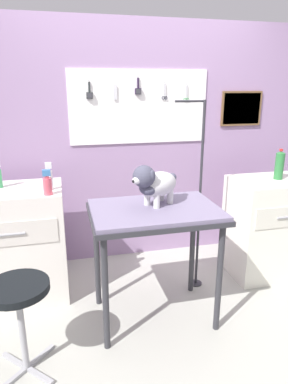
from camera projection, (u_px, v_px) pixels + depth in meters
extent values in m
cube|color=#AAAA9F|center=(174.00, 332.00, 2.52)|extent=(4.40, 4.00, 0.04)
cube|color=#9B7CA5|center=(136.00, 146.00, 3.37)|extent=(4.00, 0.06, 2.30)
cube|color=white|center=(139.00, 107.00, 3.23)|extent=(1.32, 0.02, 0.68)
cylinder|color=gray|center=(89.00, 81.00, 3.05)|extent=(0.01, 0.02, 0.01)
cylinder|color=#24292A|center=(89.00, 87.00, 3.05)|extent=(0.02, 0.02, 0.09)
cube|color=#24292A|center=(90.00, 96.00, 3.07)|extent=(0.06, 0.02, 0.06)
cube|color=#333338|center=(90.00, 96.00, 3.06)|extent=(0.05, 0.01, 0.05)
cylinder|color=gray|center=(115.00, 84.00, 3.11)|extent=(0.01, 0.02, 0.01)
cube|color=silver|center=(115.00, 92.00, 3.12)|extent=(0.03, 0.01, 0.13)
cylinder|color=gray|center=(138.00, 77.00, 3.14)|extent=(0.01, 0.02, 0.01)
cylinder|color=#231530|center=(138.00, 83.00, 3.14)|extent=(0.02, 0.02, 0.09)
cube|color=#231530|center=(138.00, 91.00, 3.17)|extent=(0.06, 0.02, 0.06)
cube|color=#333338|center=(139.00, 91.00, 3.15)|extent=(0.05, 0.01, 0.05)
cylinder|color=gray|center=(164.00, 82.00, 3.21)|extent=(0.01, 0.02, 0.01)
cube|color=silver|center=(164.00, 90.00, 3.22)|extent=(0.01, 0.00, 0.11)
cube|color=silver|center=(165.00, 90.00, 3.22)|extent=(0.01, 0.00, 0.11)
torus|color=#1F202E|center=(163.00, 98.00, 3.24)|extent=(0.03, 0.01, 0.03)
torus|color=#1F202E|center=(166.00, 98.00, 3.24)|extent=(0.03, 0.01, 0.03)
cylinder|color=gray|center=(186.00, 84.00, 3.26)|extent=(0.01, 0.02, 0.01)
cube|color=silver|center=(186.00, 92.00, 3.27)|extent=(0.01, 0.00, 0.11)
cube|color=silver|center=(187.00, 92.00, 3.27)|extent=(0.01, 0.00, 0.11)
torus|color=#3C8D50|center=(185.00, 99.00, 3.29)|extent=(0.03, 0.01, 0.03)
torus|color=#3C8D50|center=(187.00, 99.00, 3.30)|extent=(0.03, 0.01, 0.03)
cube|color=brown|center=(241.00, 109.00, 3.47)|extent=(0.44, 0.02, 0.34)
cube|color=#A78359|center=(242.00, 109.00, 3.47)|extent=(0.40, 0.01, 0.30)
cylinder|color=#2D2D33|center=(105.00, 295.00, 2.23)|extent=(0.04, 0.04, 0.83)
cylinder|color=#2D2D33|center=(219.00, 279.00, 2.41)|extent=(0.04, 0.04, 0.83)
cylinder|color=#2D2D33|center=(97.00, 258.00, 2.71)|extent=(0.04, 0.04, 0.83)
cylinder|color=#2D2D33|center=(192.00, 247.00, 2.89)|extent=(0.04, 0.04, 0.83)
cube|color=#2D2D33|center=(155.00, 214.00, 2.43)|extent=(0.92, 0.63, 0.03)
cube|color=slate|center=(155.00, 210.00, 2.42)|extent=(0.89, 0.62, 0.03)
cylinder|color=#2D2D33|center=(196.00, 283.00, 3.10)|extent=(0.11, 0.11, 0.01)
cylinder|color=#2D2D33|center=(200.00, 199.00, 2.86)|extent=(0.02, 0.02, 1.61)
cylinder|color=#2D2D33|center=(190.00, 101.00, 2.60)|extent=(0.24, 0.02, 0.02)
cylinder|color=silver|center=(157.00, 201.00, 2.40)|extent=(0.05, 0.05, 0.10)
cylinder|color=silver|center=(147.00, 198.00, 2.46)|extent=(0.05, 0.05, 0.10)
cylinder|color=silver|center=(170.00, 196.00, 2.49)|extent=(0.05, 0.05, 0.10)
cylinder|color=silver|center=(161.00, 194.00, 2.56)|extent=(0.05, 0.05, 0.10)
ellipsoid|color=silver|center=(158.00, 184.00, 2.44)|extent=(0.37, 0.33, 0.18)
ellipsoid|color=#454658|center=(148.00, 188.00, 2.37)|extent=(0.16, 0.17, 0.10)
sphere|color=#454658|center=(144.00, 176.00, 2.32)|extent=(0.16, 0.16, 0.16)
ellipsoid|color=silver|center=(137.00, 181.00, 2.28)|extent=(0.09, 0.09, 0.05)
sphere|color=black|center=(133.00, 181.00, 2.26)|extent=(0.02, 0.02, 0.02)
ellipsoid|color=#454658|center=(152.00, 176.00, 2.28)|extent=(0.06, 0.05, 0.09)
ellipsoid|color=#454658|center=(139.00, 173.00, 2.37)|extent=(0.06, 0.05, 0.09)
sphere|color=#454658|center=(172.00, 177.00, 2.54)|extent=(0.07, 0.07, 0.07)
cube|color=silver|center=(16.00, 243.00, 2.83)|extent=(0.80, 0.56, 0.94)
cube|color=silver|center=(8.00, 234.00, 2.50)|extent=(0.70, 0.01, 0.19)
cylinder|color=#99999E|center=(8.00, 235.00, 2.50)|extent=(0.24, 0.02, 0.02)
cube|color=silver|center=(267.00, 227.00, 3.19)|extent=(0.68, 0.52, 0.91)
cube|color=beige|center=(288.00, 217.00, 2.88)|extent=(0.60, 0.01, 0.18)
cylinder|color=#99999E|center=(288.00, 217.00, 2.88)|extent=(0.20, 0.02, 0.02)
cylinder|color=#9E9EA3|center=(22.00, 332.00, 2.08)|extent=(0.04, 0.04, 0.57)
cube|color=#9E9EA3|center=(41.00, 356.00, 2.25)|extent=(0.18, 0.18, 0.02)
cube|color=#9E9EA3|center=(15.00, 361.00, 2.21)|extent=(0.18, 0.18, 0.02)
cube|color=#9E9EA3|center=(12.00, 380.00, 2.07)|extent=(0.18, 0.18, 0.02)
cube|color=#9E9EA3|center=(39.00, 375.00, 2.10)|extent=(0.18, 0.18, 0.02)
cylinder|color=black|center=(17.00, 288.00, 1.99)|extent=(0.37, 0.37, 0.04)
cylinder|color=#DF5465|center=(48.00, 187.00, 2.54)|extent=(0.06, 0.06, 0.13)
cylinder|color=#DF5465|center=(47.00, 177.00, 2.52)|extent=(0.03, 0.03, 0.02)
cube|color=teal|center=(46.00, 173.00, 2.51)|extent=(0.06, 0.04, 0.04)
cylinder|color=white|center=(49.00, 180.00, 2.66)|extent=(0.05, 0.05, 0.15)
cylinder|color=white|center=(49.00, 170.00, 2.63)|extent=(0.02, 0.02, 0.02)
cube|color=silver|center=(48.00, 166.00, 2.62)|extent=(0.05, 0.03, 0.04)
cylinder|color=#2A6F37|center=(279.00, 166.00, 3.04)|extent=(0.08, 0.08, 0.23)
cone|color=#2A6F37|center=(281.00, 152.00, 3.00)|extent=(0.08, 0.08, 0.02)
cylinder|color=red|center=(281.00, 150.00, 2.99)|extent=(0.03, 0.03, 0.02)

